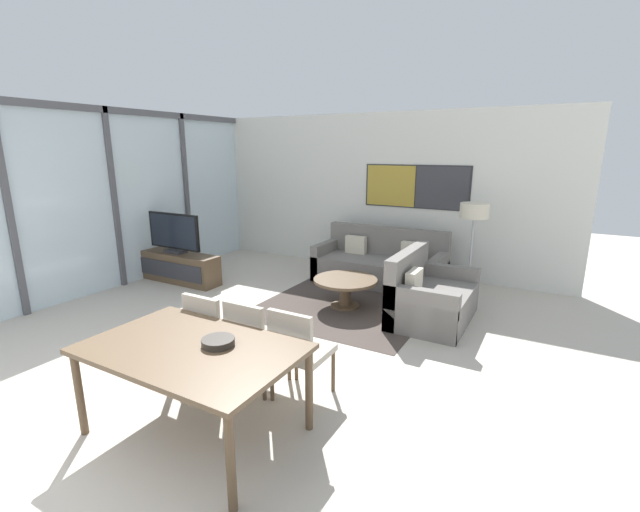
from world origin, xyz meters
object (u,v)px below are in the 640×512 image
Objects in this scene: coffee_table at (345,286)px; dining_chair_right at (298,348)px; dining_chair_centre at (254,338)px; floor_lamp at (474,216)px; sofa_main at (381,266)px; dining_chair_left at (212,329)px; television at (174,233)px; tv_console at (177,267)px; dining_table at (192,354)px; fruit_bowl at (218,341)px; sofa_side at (427,298)px.

dining_chair_right is (0.67, -2.29, 0.19)m from coffee_table.
floor_lamp reaches higher than dining_chair_centre.
sofa_main is 3.71m from dining_chair_left.
television is at bearing -174.33° from coffee_table.
coffee_table is 1.03× the size of dining_chair_centre.
dining_chair_right is 3.86m from floor_lamp.
tv_console is at bearing -174.31° from coffee_table.
dining_chair_left is 0.47m from dining_chair_centre.
dining_chair_right reaches higher than tv_console.
television is 4.20m from dining_chair_right.
dining_chair_right is at bearing -79.58° from sofa_main.
television is 3.07m from coffee_table.
dining_table is 0.22m from fruit_bowl.
dining_chair_left is (2.75, -2.06, -0.32)m from television.
coffee_table is at bearing 106.24° from dining_chair_right.
dining_table is 4.68m from floor_lamp.
floor_lamp is (1.40, 1.43, 0.91)m from coffee_table.
dining_chair_centre reaches higher than coffee_table.
television reaches higher than sofa_side.
sofa_side is 2.62m from dining_chair_centre.
television is (0.00, 0.00, 0.58)m from tv_console.
coffee_table is at bearing 95.02° from dining_chair_centre.
sofa_main is 2.36× the size of coffee_table.
television reaches higher than dining_table.
dining_chair_left is 0.90m from fruit_bowl.
sofa_side is 5.35× the size of fruit_bowl.
sofa_main is at bearing 93.19° from dining_chair_centre.
television is 1.27× the size of dining_chair_left.
dining_table is (3.22, -2.76, -0.16)m from television.
coffee_table is 0.64× the size of floor_lamp.
coffee_table is at bearing 97.11° from fruit_bowl.
dining_chair_centre is (3.22, -2.02, -0.32)m from television.
dining_chair_right is at bearing 169.18° from sofa_side.
dining_chair_left is at bearing 123.56° from dining_table.
dining_chair_right is (0.46, 0.77, -0.16)m from dining_table.
floor_lamp is at bearing 75.04° from dining_table.
dining_chair_centre reaches higher than dining_table.
tv_console is at bearing 141.96° from fruit_bowl.
dining_chair_left is at bearing -96.29° from coffee_table.
dining_chair_centre is 4.00m from floor_lamp.
tv_console is 4.19m from dining_chair_right.
fruit_bowl is (-0.30, -0.65, 0.26)m from dining_chair_right.
dining_chair_centre is at bearing 90.00° from dining_table.
tv_console is 3.03m from coffee_table.
dining_chair_centre is at bearing -32.14° from tv_console.
floor_lamp is at bearing 76.68° from fruit_bowl.
dining_chair_left reaches higher than coffee_table.
coffee_table is at bearing -134.48° from floor_lamp.
floor_lamp is (0.27, 1.31, 0.93)m from sofa_side.
dining_chair_left is 1.00× the size of dining_chair_centre.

